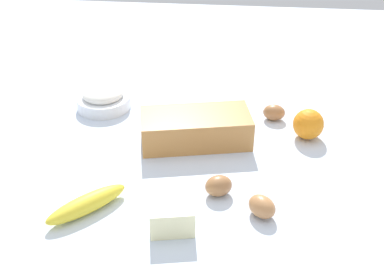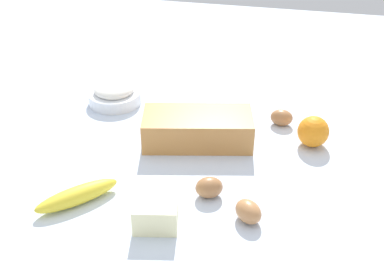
{
  "view_description": "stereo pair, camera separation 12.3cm",
  "coord_description": "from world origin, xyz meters",
  "px_view_note": "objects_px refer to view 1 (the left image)",
  "views": [
    {
      "loc": [
        0.11,
        -1.03,
        0.7
      ],
      "look_at": [
        0.0,
        0.0,
        0.04
      ],
      "focal_mm": 45.79,
      "sensor_mm": 36.0,
      "label": 1
    },
    {
      "loc": [
        0.23,
        -1.01,
        0.7
      ],
      "look_at": [
        0.0,
        0.0,
        0.04
      ],
      "focal_mm": 45.79,
      "sensor_mm": 36.0,
      "label": 2
    }
  ],
  "objects_px": {
    "loaf_pan": "(196,128)",
    "egg_loose": "(262,207)",
    "banana": "(87,204)",
    "orange_fruit": "(308,124)",
    "butter_block": "(172,218)",
    "egg_near_butter": "(219,186)",
    "flour_bowl": "(103,98)",
    "egg_beside_bowl": "(274,112)"
  },
  "relations": [
    {
      "from": "banana",
      "to": "egg_loose",
      "type": "xyz_separation_m",
      "value": [
        0.37,
        0.03,
        0.0
      ]
    },
    {
      "from": "flour_bowl",
      "to": "orange_fruit",
      "type": "relative_size",
      "value": 1.94
    },
    {
      "from": "flour_bowl",
      "to": "egg_beside_bowl",
      "type": "distance_m",
      "value": 0.49
    },
    {
      "from": "loaf_pan",
      "to": "egg_loose",
      "type": "relative_size",
      "value": 4.67
    },
    {
      "from": "orange_fruit",
      "to": "egg_near_butter",
      "type": "bearing_deg",
      "value": -129.94
    },
    {
      "from": "loaf_pan",
      "to": "orange_fruit",
      "type": "xyz_separation_m",
      "value": [
        0.29,
        0.05,
        -0.0
      ]
    },
    {
      "from": "banana",
      "to": "egg_loose",
      "type": "distance_m",
      "value": 0.37
    },
    {
      "from": "orange_fruit",
      "to": "egg_near_butter",
      "type": "height_order",
      "value": "orange_fruit"
    },
    {
      "from": "orange_fruit",
      "to": "butter_block",
      "type": "distance_m",
      "value": 0.49
    },
    {
      "from": "loaf_pan",
      "to": "egg_near_butter",
      "type": "xyz_separation_m",
      "value": [
        0.07,
        -0.21,
        -0.02
      ]
    },
    {
      "from": "banana",
      "to": "egg_beside_bowl",
      "type": "height_order",
      "value": "egg_beside_bowl"
    },
    {
      "from": "loaf_pan",
      "to": "egg_beside_bowl",
      "type": "distance_m",
      "value": 0.25
    },
    {
      "from": "loaf_pan",
      "to": "egg_beside_bowl",
      "type": "xyz_separation_m",
      "value": [
        0.21,
        0.14,
        -0.02
      ]
    },
    {
      "from": "flour_bowl",
      "to": "egg_loose",
      "type": "distance_m",
      "value": 0.62
    },
    {
      "from": "orange_fruit",
      "to": "egg_near_butter",
      "type": "xyz_separation_m",
      "value": [
        -0.22,
        -0.26,
        -0.02
      ]
    },
    {
      "from": "banana",
      "to": "orange_fruit",
      "type": "height_order",
      "value": "orange_fruit"
    },
    {
      "from": "orange_fruit",
      "to": "egg_loose",
      "type": "xyz_separation_m",
      "value": [
        -0.13,
        -0.32,
        -0.02
      ]
    },
    {
      "from": "butter_block",
      "to": "egg_loose",
      "type": "height_order",
      "value": "butter_block"
    },
    {
      "from": "orange_fruit",
      "to": "egg_beside_bowl",
      "type": "bearing_deg",
      "value": 134.79
    },
    {
      "from": "banana",
      "to": "orange_fruit",
      "type": "distance_m",
      "value": 0.61
    },
    {
      "from": "flour_bowl",
      "to": "banana",
      "type": "relative_size",
      "value": 0.82
    },
    {
      "from": "butter_block",
      "to": "egg_near_butter",
      "type": "relative_size",
      "value": 1.46
    },
    {
      "from": "orange_fruit",
      "to": "butter_block",
      "type": "height_order",
      "value": "orange_fruit"
    },
    {
      "from": "orange_fruit",
      "to": "egg_near_butter",
      "type": "distance_m",
      "value": 0.34
    },
    {
      "from": "loaf_pan",
      "to": "butter_block",
      "type": "bearing_deg",
      "value": -104.95
    },
    {
      "from": "butter_block",
      "to": "banana",
      "type": "bearing_deg",
      "value": 169.47
    },
    {
      "from": "banana",
      "to": "butter_block",
      "type": "distance_m",
      "value": 0.19
    },
    {
      "from": "loaf_pan",
      "to": "banana",
      "type": "bearing_deg",
      "value": -136.67
    },
    {
      "from": "banana",
      "to": "orange_fruit",
      "type": "xyz_separation_m",
      "value": [
        0.5,
        0.35,
        0.02
      ]
    },
    {
      "from": "banana",
      "to": "egg_beside_bowl",
      "type": "relative_size",
      "value": 3.09
    },
    {
      "from": "butter_block",
      "to": "egg_near_butter",
      "type": "bearing_deg",
      "value": 54.08
    },
    {
      "from": "egg_near_butter",
      "to": "egg_loose",
      "type": "xyz_separation_m",
      "value": [
        0.1,
        -0.06,
        -0.0
      ]
    },
    {
      "from": "egg_beside_bowl",
      "to": "loaf_pan",
      "type": "bearing_deg",
      "value": -146.8
    },
    {
      "from": "orange_fruit",
      "to": "flour_bowl",
      "type": "bearing_deg",
      "value": 169.79
    },
    {
      "from": "butter_block",
      "to": "egg_loose",
      "type": "xyz_separation_m",
      "value": [
        0.18,
        0.06,
        -0.01
      ]
    },
    {
      "from": "orange_fruit",
      "to": "egg_beside_bowl",
      "type": "height_order",
      "value": "orange_fruit"
    },
    {
      "from": "loaf_pan",
      "to": "egg_loose",
      "type": "xyz_separation_m",
      "value": [
        0.17,
        -0.27,
        -0.02
      ]
    },
    {
      "from": "loaf_pan",
      "to": "egg_beside_bowl",
      "type": "height_order",
      "value": "loaf_pan"
    },
    {
      "from": "egg_near_butter",
      "to": "egg_beside_bowl",
      "type": "height_order",
      "value": "egg_near_butter"
    },
    {
      "from": "flour_bowl",
      "to": "orange_fruit",
      "type": "xyz_separation_m",
      "value": [
        0.58,
        -0.1,
        0.01
      ]
    },
    {
      "from": "flour_bowl",
      "to": "butter_block",
      "type": "relative_size",
      "value": 1.73
    },
    {
      "from": "butter_block",
      "to": "egg_beside_bowl",
      "type": "relative_size",
      "value": 1.47
    }
  ]
}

